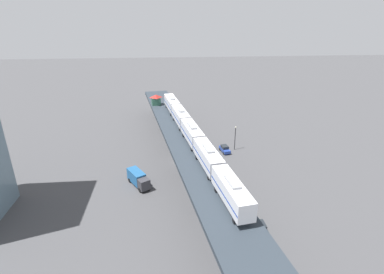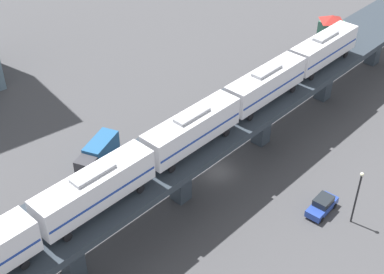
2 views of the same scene
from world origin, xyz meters
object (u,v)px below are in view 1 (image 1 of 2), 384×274
(street_car_green, at_px, (260,228))
(subway_train, at_px, (192,133))
(signal_hut, at_px, (156,99))
(street_lamp, at_px, (235,136))
(street_car_blue, at_px, (225,149))
(delivery_truck, at_px, (138,178))

(street_car_green, bearing_deg, subway_train, -66.31)
(signal_hut, relative_size, street_lamp, 0.53)
(street_lamp, bearing_deg, street_car_blue, 23.63)
(subway_train, bearing_deg, signal_hut, -74.58)
(street_car_green, relative_size, delivery_truck, 0.61)
(signal_hut, xyz_separation_m, street_car_blue, (-19.00, 21.94, -8.57))
(signal_hut, relative_size, street_car_green, 0.82)
(subway_train, distance_m, street_car_green, 26.42)
(street_car_blue, distance_m, delivery_truck, 27.29)
(signal_hut, bearing_deg, street_car_green, 108.92)
(street_car_green, xyz_separation_m, delivery_truck, (22.36, -17.69, 0.82))
(street_car_green, distance_m, delivery_truck, 28.52)
(street_car_blue, height_order, street_lamp, street_lamp)
(subway_train, xyz_separation_m, delivery_truck, (12.43, 4.95, -8.49))
(street_car_green, bearing_deg, street_lamp, -95.25)
(subway_train, xyz_separation_m, street_car_blue, (-10.05, -10.51, -9.31))
(subway_train, height_order, street_car_blue, subway_train)
(signal_hut, xyz_separation_m, street_lamp, (-22.05, 20.61, -5.40))
(street_car_green, bearing_deg, delivery_truck, -38.35)
(street_car_green, distance_m, street_lamp, 34.77)
(signal_hut, xyz_separation_m, delivery_truck, (3.47, 37.41, -7.74))
(street_car_green, height_order, street_car_blue, same)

